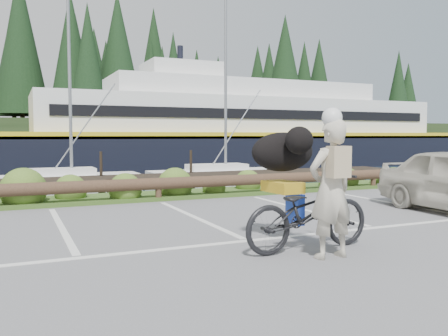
{
  "coord_description": "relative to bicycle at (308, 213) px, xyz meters",
  "views": [
    {
      "loc": [
        -3.38,
        -7.05,
        1.69
      ],
      "look_at": [
        0.07,
        0.65,
        1.1
      ],
      "focal_mm": 38.0,
      "sensor_mm": 36.0,
      "label": 1
    }
  ],
  "objects": [
    {
      "name": "harbor_backdrop",
      "position": [
        -0.16,
        79.76,
        -0.56
      ],
      "size": [
        170.0,
        160.0,
        30.0
      ],
      "color": "#1A303E",
      "rests_on": "ground"
    },
    {
      "name": "bicycle",
      "position": [
        0.0,
        0.0,
        0.0
      ],
      "size": [
        2.15,
        0.84,
        1.11
      ],
      "primitive_type": "imported",
      "rotation": [
        0.0,
        0.0,
        1.62
      ],
      "color": "black",
      "rests_on": "ground"
    },
    {
      "name": "log_rail",
      "position": [
        -0.55,
        5.89,
        -0.56
      ],
      "size": [
        32.0,
        0.3,
        0.6
      ],
      "primitive_type": null,
      "color": "#443021",
      "rests_on": "ground"
    },
    {
      "name": "vegetation_strip",
      "position": [
        -0.55,
        6.59,
        -0.51
      ],
      "size": [
        34.0,
        1.6,
        0.1
      ],
      "primitive_type": "cube",
      "color": "#3D5B21",
      "rests_on": "ground"
    },
    {
      "name": "ground",
      "position": [
        -0.55,
        1.29,
        -0.56
      ],
      "size": [
        72.0,
        72.0,
        0.0
      ],
      "primitive_type": "plane",
      "color": "#5D5D60"
    },
    {
      "name": "dog",
      "position": [
        -0.03,
        0.68,
        0.87
      ],
      "size": [
        0.58,
        1.1,
        0.62
      ],
      "primitive_type": "ellipsoid",
      "rotation": [
        0.0,
        0.0,
        1.62
      ],
      "color": "black",
      "rests_on": "bicycle"
    },
    {
      "name": "cyclist",
      "position": [
        0.02,
        -0.49,
        0.39
      ],
      "size": [
        0.72,
        0.49,
        1.9
      ],
      "primitive_type": "imported",
      "rotation": [
        0.0,
        0.0,
        3.19
      ],
      "color": "beige",
      "rests_on": "ground"
    }
  ]
}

